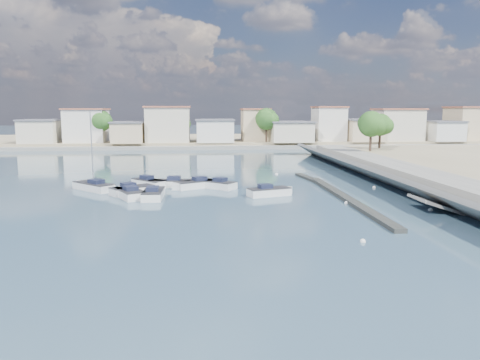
# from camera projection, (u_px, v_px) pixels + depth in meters

# --- Properties ---
(ground) EXTENTS (400.00, 400.00, 0.00)m
(ground) POSITION_uv_depth(u_px,v_px,m) (247.00, 165.00, 75.87)
(ground) COLOR #2B4656
(ground) RESTS_ON ground
(seawall_walkway) EXTENTS (5.00, 90.00, 1.80)m
(seawall_walkway) POSITION_uv_depth(u_px,v_px,m) (441.00, 185.00, 50.70)
(seawall_walkway) COLOR slate
(seawall_walkway) RESTS_ON ground
(breakwater) EXTENTS (2.00, 31.02, 0.35)m
(breakwater) POSITION_uv_depth(u_px,v_px,m) (337.00, 193.00, 49.52)
(breakwater) COLOR black
(breakwater) RESTS_ON ground
(far_shore_land) EXTENTS (160.00, 40.00, 1.40)m
(far_shore_land) POSITION_uv_depth(u_px,v_px,m) (228.00, 140.00, 126.99)
(far_shore_land) COLOR gray
(far_shore_land) RESTS_ON ground
(far_shore_quay) EXTENTS (160.00, 2.50, 0.80)m
(far_shore_quay) POSITION_uv_depth(u_px,v_px,m) (233.00, 148.00, 106.35)
(far_shore_quay) COLOR slate
(far_shore_quay) RESTS_ON ground
(far_town) EXTENTS (113.01, 12.80, 8.35)m
(far_town) POSITION_uv_depth(u_px,v_px,m) (276.00, 126.00, 112.41)
(far_town) COLOR beige
(far_town) RESTS_ON far_shore_land
(shore_trees) EXTENTS (74.56, 38.32, 7.92)m
(shore_trees) POSITION_uv_depth(u_px,v_px,m) (272.00, 122.00, 103.34)
(shore_trees) COLOR #38281E
(shore_trees) RESTS_ON ground
(motorboat_a) EXTENTS (4.07, 5.56, 1.48)m
(motorboat_a) POSITION_uv_depth(u_px,v_px,m) (128.00, 193.00, 48.38)
(motorboat_a) COLOR silver
(motorboat_a) RESTS_ON ground
(motorboat_b) EXTENTS (4.85, 4.20, 1.48)m
(motorboat_b) POSITION_uv_depth(u_px,v_px,m) (135.00, 190.00, 50.28)
(motorboat_b) COLOR silver
(motorboat_b) RESTS_ON ground
(motorboat_c) EXTENTS (5.59, 2.39, 1.48)m
(motorboat_c) POSITION_uv_depth(u_px,v_px,m) (168.00, 184.00, 54.70)
(motorboat_c) COLOR silver
(motorboat_c) RESTS_ON ground
(motorboat_d) EXTENTS (5.26, 4.02, 1.48)m
(motorboat_d) POSITION_uv_depth(u_px,v_px,m) (194.00, 185.00, 53.87)
(motorboat_d) COLOR silver
(motorboat_d) RESTS_ON ground
(motorboat_e) EXTENTS (2.04, 5.48, 1.48)m
(motorboat_e) POSITION_uv_depth(u_px,v_px,m) (154.00, 194.00, 48.07)
(motorboat_e) COLOR silver
(motorboat_e) RESTS_ON ground
(motorboat_f) EXTENTS (4.65, 4.31, 1.48)m
(motorboat_f) POSITION_uv_depth(u_px,v_px,m) (215.00, 185.00, 53.94)
(motorboat_f) COLOR silver
(motorboat_f) RESTS_ON ground
(motorboat_g) EXTENTS (4.55, 4.67, 1.48)m
(motorboat_g) POSITION_uv_depth(u_px,v_px,m) (151.00, 183.00, 54.88)
(motorboat_g) COLOR silver
(motorboat_g) RESTS_ON ground
(motorboat_h) EXTENTS (5.05, 3.07, 1.48)m
(motorboat_h) POSITION_uv_depth(u_px,v_px,m) (271.00, 192.00, 49.20)
(motorboat_h) COLOR silver
(motorboat_h) RESTS_ON ground
(sailboat) EXTENTS (5.37, 5.37, 9.00)m
(sailboat) POSITION_uv_depth(u_px,v_px,m) (92.00, 186.00, 52.65)
(sailboat) COLOR silver
(sailboat) RESTS_ON ground
(mooring_buoys) EXTENTS (19.39, 33.93, 0.39)m
(mooring_buoys) POSITION_uv_depth(u_px,v_px,m) (324.00, 195.00, 49.25)
(mooring_buoys) COLOR white
(mooring_buoys) RESTS_ON ground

